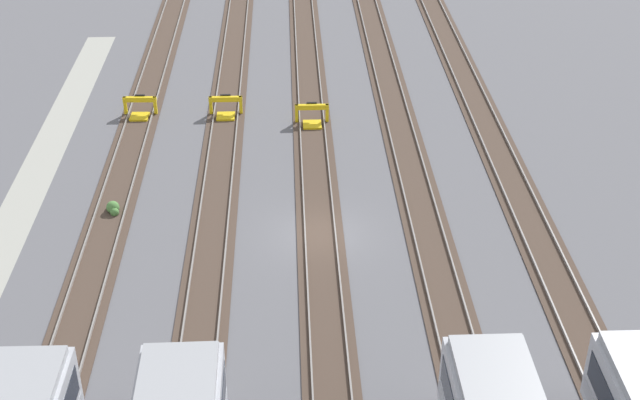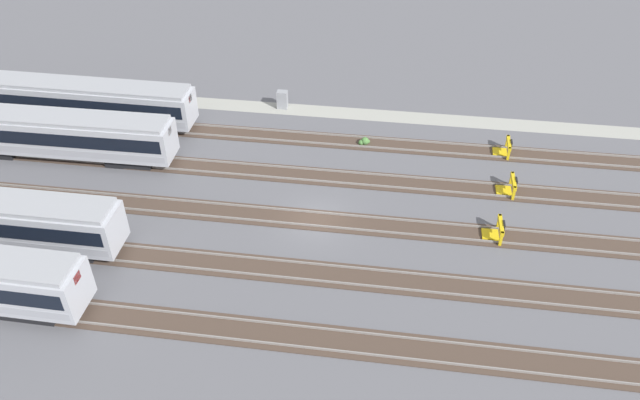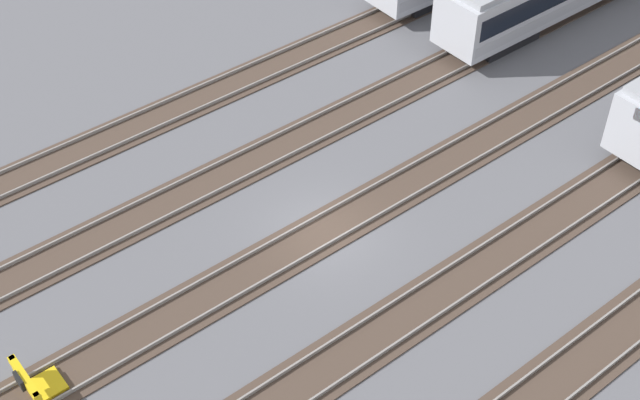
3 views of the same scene
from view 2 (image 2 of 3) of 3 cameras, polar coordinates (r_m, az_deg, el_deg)
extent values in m
plane|color=#5B5B60|center=(42.81, -0.26, -1.88)|extent=(400.00, 400.00, 0.00)
cube|color=#9E9E93|center=(54.99, 1.97, 7.97)|extent=(54.00, 2.00, 0.01)
cube|color=#47382D|center=(51.04, 1.39, 5.45)|extent=(90.00, 2.23, 0.06)
cube|color=gray|center=(50.39, 1.29, 5.12)|extent=(90.00, 0.07, 0.15)
cube|color=gray|center=(51.59, 1.48, 5.97)|extent=(90.00, 0.07, 0.15)
cube|color=#47382D|center=(46.82, 0.63, 2.12)|extent=(90.00, 2.24, 0.06)
cube|color=gray|center=(46.18, 0.52, 1.71)|extent=(90.00, 0.07, 0.15)
cube|color=gray|center=(47.34, 0.75, 2.72)|extent=(90.00, 0.07, 0.15)
cube|color=#47382D|center=(42.79, -0.26, -1.85)|extent=(90.00, 2.24, 0.06)
cube|color=gray|center=(42.18, -0.40, -2.36)|extent=(90.00, 0.07, 0.15)
cube|color=gray|center=(43.27, -0.13, -1.14)|extent=(90.00, 0.07, 0.15)
cube|color=#47382D|center=(39.02, -1.34, -6.62)|extent=(90.00, 2.23, 0.06)
cube|color=gray|center=(38.44, -1.52, -7.25)|extent=(90.00, 0.07, 0.15)
cube|color=gray|center=(39.45, -1.18, -5.79)|extent=(90.00, 0.07, 0.15)
cube|color=#47382D|center=(35.59, -2.67, -12.35)|extent=(90.00, 2.23, 0.06)
cube|color=gray|center=(35.06, -2.89, -13.13)|extent=(90.00, 0.07, 0.15)
cube|color=gray|center=(35.97, -2.47, -11.37)|extent=(90.00, 0.07, 0.15)
cube|color=#ADAFB7|center=(55.98, -20.47, 8.46)|extent=(18.03, 2.99, 2.70)
cube|color=black|center=(55.83, -20.54, 8.75)|extent=(17.31, 3.02, 1.08)
cube|color=#9EA0A8|center=(56.32, -20.31, 7.79)|extent=(17.67, 3.02, 0.54)
cube|color=#999BA0|center=(55.32, -20.81, 9.80)|extent=(17.49, 2.70, 0.30)
cube|color=red|center=(51.94, -11.82, 9.09)|extent=(0.09, 0.70, 0.56)
cube|color=black|center=(59.53, -24.91, 7.14)|extent=(3.62, 2.28, 0.70)
cube|color=black|center=(54.43, -14.84, 6.73)|extent=(3.62, 2.28, 0.70)
cube|color=red|center=(36.90, -21.37, -6.62)|extent=(0.09, 0.70, 0.56)
cube|color=black|center=(40.32, -24.77, -8.67)|extent=(3.63, 2.28, 0.70)
cube|color=red|center=(40.25, -18.30, -1.56)|extent=(0.08, 0.70, 0.56)
cube|color=black|center=(43.38, -21.67, -3.89)|extent=(3.60, 2.25, 0.70)
cube|color=#ADAFB7|center=(52.09, -22.80, 5.59)|extent=(18.02, 2.96, 2.70)
cube|color=black|center=(51.93, -22.88, 5.89)|extent=(17.31, 3.00, 1.08)
cube|color=#9EA0A8|center=(52.46, -22.60, 4.89)|extent=(17.67, 2.99, 0.54)
cube|color=#999BA0|center=(51.38, -23.20, 6.99)|extent=(17.48, 2.68, 0.30)
cube|color=red|center=(47.87, -13.61, 6.17)|extent=(0.09, 0.70, 0.56)
cube|color=black|center=(50.51, -16.78, 3.73)|extent=(3.62, 2.27, 0.70)
cube|color=gold|center=(50.56, 16.86, 4.05)|extent=(0.19, 0.19, 1.15)
cube|color=gold|center=(52.07, 16.74, 5.13)|extent=(0.19, 0.19, 1.15)
cube|color=gold|center=(51.09, 16.88, 4.99)|extent=(0.30, 2.01, 0.30)
cube|color=gold|center=(51.49, 16.10, 4.22)|extent=(1.13, 1.11, 0.18)
cube|color=black|center=(51.12, 17.08, 4.97)|extent=(0.14, 0.60, 0.44)
cube|color=gold|center=(46.36, 17.30, 0.58)|extent=(0.18, 0.18, 1.15)
cube|color=gold|center=(47.80, 17.08, 1.87)|extent=(0.18, 0.18, 1.15)
cube|color=gold|center=(46.84, 17.28, 1.65)|extent=(0.24, 2.00, 0.30)
cube|color=gold|center=(47.26, 16.43, 0.82)|extent=(1.10, 1.08, 0.18)
cube|color=black|center=(46.87, 17.50, 1.63)|extent=(0.12, 0.60, 0.44)
cube|color=gold|center=(42.14, 16.22, -3.45)|extent=(0.18, 0.18, 1.15)
cube|color=gold|center=(43.51, 16.02, -1.90)|extent=(0.18, 0.18, 1.15)
cube|color=gold|center=(42.56, 16.22, -2.23)|extent=(0.25, 2.00, 0.30)
cube|color=gold|center=(43.04, 15.29, -3.10)|extent=(1.10, 1.08, 0.18)
cube|color=black|center=(42.59, 16.45, -2.25)|extent=(0.12, 0.60, 0.44)
cube|color=gray|center=(55.48, -3.46, 9.15)|extent=(0.90, 0.70, 1.60)
cube|color=#333338|center=(55.68, -3.40, 9.55)|extent=(0.70, 0.04, 0.36)
sphere|color=#4C7F3D|center=(50.65, 4.13, 5.40)|extent=(0.64, 0.64, 0.64)
sphere|color=#4C7F3D|center=(50.61, 3.77, 5.26)|extent=(0.44, 0.44, 0.44)
sphere|color=#4C7F3D|center=(50.86, 4.39, 5.36)|extent=(0.36, 0.36, 0.36)
camera|label=1|loc=(52.84, -46.23, 23.15)|focal=50.00mm
camera|label=3|loc=(52.81, 23.26, 32.11)|focal=50.00mm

